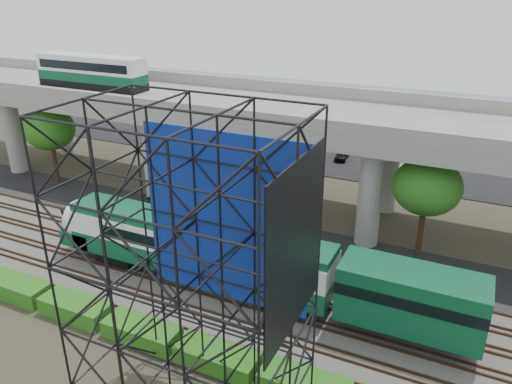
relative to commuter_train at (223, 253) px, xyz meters
The scene contains 13 objects.
ground 4.62m from the commuter_train, 146.31° to the right, with size 140.00×140.00×0.00m, color #474233.
ballast_bed 4.09m from the commuter_train, behind, with size 90.00×12.00×0.20m, color slate.
service_road 9.45m from the commuter_train, 109.44° to the left, with size 90.00×5.00×0.08m, color black.
parking_lot 32.27m from the commuter_train, 95.36° to the left, with size 90.00×18.00×0.08m, color black.
harbor_water 54.16m from the commuter_train, 93.18° to the left, with size 140.00×40.00×0.03m, color #405A69.
rail_tracks 3.97m from the commuter_train, behind, with size 90.00×9.52×0.16m.
commuter_train is the anchor object (origin of this frame).
overpass 15.62m from the commuter_train, 107.50° to the left, with size 80.00×12.00×12.40m.
scaffold_tower 11.72m from the commuter_train, 67.79° to the right, with size 9.36×6.36×15.00m.
hedge_strip 7.00m from the commuter_train, 107.56° to the right, with size 34.60×1.80×1.20m.
trees 16.33m from the commuter_train, 118.42° to the left, with size 40.94×16.94×7.69m.
suv 13.58m from the commuter_train, 139.84° to the left, with size 2.25×4.89×1.36m, color black.
parked_cars 31.75m from the commuter_train, 93.09° to the left, with size 40.67×9.38×1.22m.
Camera 1 is at (16.93, -22.62, 19.31)m, focal length 35.00 mm.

